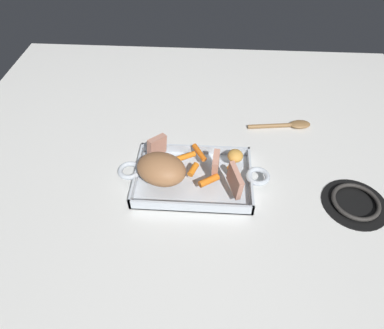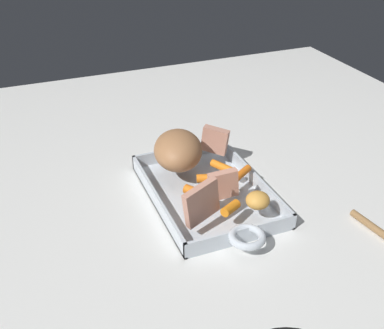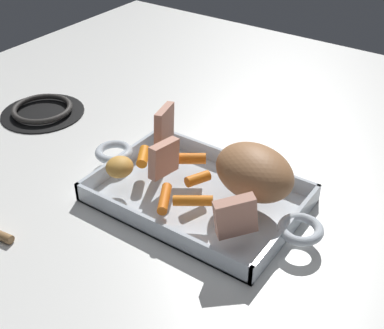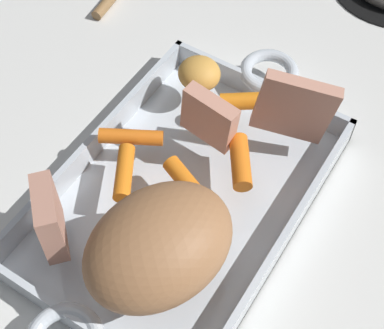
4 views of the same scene
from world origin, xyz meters
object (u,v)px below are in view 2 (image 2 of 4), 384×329
at_px(baby_carrot_center_right, 205,179).
at_px(potato_golden_small, 258,200).
at_px(roast_slice_thick, 223,185).
at_px(roast_slice_outer, 215,140).
at_px(roasting_dish, 206,192).
at_px(baby_carrot_long, 198,193).
at_px(baby_carrot_center_left, 240,175).
at_px(pork_roast, 178,150).
at_px(baby_carrot_southwest, 229,209).
at_px(baby_carrot_northwest, 224,167).
at_px(roast_slice_thin, 201,203).

height_order(baby_carrot_center_right, potato_golden_small, potato_golden_small).
relative_size(roast_slice_thick, roast_slice_outer, 0.98).
xyz_separation_m(roasting_dish, roast_slice_thick, (0.07, 0.01, 0.06)).
bearing_deg(potato_golden_small, roast_slice_outer, 176.64).
relative_size(baby_carrot_long, potato_golden_small, 1.25).
distance_m(roasting_dish, baby_carrot_center_left, 0.08).
height_order(pork_roast, baby_carrot_southwest, pork_roast).
bearing_deg(baby_carrot_center_right, roasting_dish, 104.02).
relative_size(baby_carrot_long, baby_carrot_center_right, 1.40).
bearing_deg(baby_carrot_long, baby_carrot_center_left, 106.01).
relative_size(roasting_dish, baby_carrot_long, 7.38).
bearing_deg(pork_roast, baby_carrot_center_right, 17.64).
distance_m(roasting_dish, baby_carrot_southwest, 0.12).
distance_m(roasting_dish, roast_slice_outer, 0.15).
distance_m(roast_slice_thick, baby_carrot_long, 0.06).
bearing_deg(baby_carrot_long, pork_roast, 176.71).
distance_m(roast_slice_outer, baby_carrot_southwest, 0.25).
bearing_deg(potato_golden_small, baby_carrot_northwest, -178.54).
bearing_deg(baby_carrot_center_right, roast_slice_thin, -26.40).
bearing_deg(roast_slice_thick, roasting_dish, -172.69).
xyz_separation_m(roast_slice_thin, baby_carrot_center_right, (-0.12, 0.06, -0.03)).
distance_m(baby_carrot_southwest, baby_carrot_center_right, 0.12).
bearing_deg(baby_carrot_southwest, baby_carrot_long, -153.01).
relative_size(baby_carrot_northwest, baby_carrot_center_left, 0.93).
relative_size(roast_slice_outer, baby_carrot_southwest, 1.38).
xyz_separation_m(baby_carrot_center_left, potato_golden_small, (0.11, -0.02, 0.01)).
bearing_deg(potato_golden_small, baby_carrot_long, -128.14).
relative_size(pork_roast, roast_slice_outer, 2.33).
height_order(roast_slice_thick, potato_golden_small, roast_slice_thick).
xyz_separation_m(roasting_dish, roast_slice_outer, (-0.12, 0.07, 0.06)).
relative_size(roasting_dish, roast_slice_outer, 7.35).
xyz_separation_m(baby_carrot_northwest, potato_golden_small, (0.15, 0.00, 0.01)).
distance_m(roasting_dish, pork_roast, 0.12).
height_order(baby_carrot_long, baby_carrot_southwest, baby_carrot_southwest).
height_order(roast_slice_thick, baby_carrot_southwest, roast_slice_thick).
xyz_separation_m(roast_slice_outer, baby_carrot_southwest, (0.24, -0.08, -0.02)).
height_order(baby_carrot_center_right, baby_carrot_center_left, baby_carrot_center_right).
relative_size(baby_carrot_long, baby_carrot_center_left, 0.90).
relative_size(baby_carrot_northwest, baby_carrot_southwest, 1.43).
relative_size(roasting_dish, pork_roast, 3.16).
xyz_separation_m(roast_slice_thin, roast_slice_outer, (-0.23, 0.13, -0.01)).
bearing_deg(baby_carrot_northwest, roasting_dish, -63.24).
bearing_deg(roast_slice_outer, baby_carrot_southwest, -17.90).
xyz_separation_m(roast_slice_thin, baby_carrot_long, (-0.07, 0.02, -0.03)).
bearing_deg(roasting_dish, baby_carrot_southwest, -2.13).
relative_size(roast_slice_thin, baby_carrot_southwest, 1.75).
xyz_separation_m(roast_slice_thick, baby_carrot_southwest, (0.05, -0.01, -0.02)).
bearing_deg(roast_slice_outer, roasting_dish, -31.69).
bearing_deg(roast_slice_thin, pork_roast, 171.84).
bearing_deg(baby_carrot_center_left, pork_roast, -133.63).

